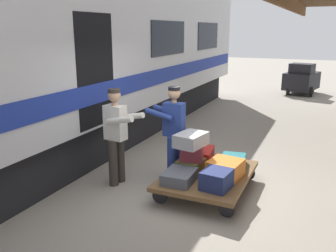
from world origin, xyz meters
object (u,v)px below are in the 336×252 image
object	(u,v)px
suitcase_slate_roller	(179,177)
porter_by_door	(117,134)
suitcase_gray_aluminum	(191,140)
suitcase_burgundy_valise	(192,153)
suitcase_red_plastic	(201,155)
suitcase_orange_carryall	(225,168)
suitcase_navy_fabric	(216,179)
porter_in_overalls	(173,130)
baggage_tug	(302,79)
suitcase_teal_softside	(233,161)
luggage_cart	(208,176)
train_car	(31,62)
suitcase_olive_duffel	(191,165)

from	to	relation	value
suitcase_slate_roller	porter_by_door	xyz separation A→B (m)	(1.24, -0.16, 0.52)
suitcase_gray_aluminum	porter_by_door	world-z (taller)	porter_by_door
suitcase_burgundy_valise	suitcase_red_plastic	bearing A→B (deg)	-88.95
porter_by_door	suitcase_orange_carryall	bearing A→B (deg)	-169.08
suitcase_navy_fabric	porter_in_overalls	xyz separation A→B (m)	(1.06, -0.79, 0.47)
porter_in_overalls	baggage_tug	world-z (taller)	porter_in_overalls
suitcase_teal_softside	luggage_cart	bearing A→B (deg)	59.51
suitcase_red_plastic	baggage_tug	bearing A→B (deg)	-95.25
suitcase_slate_roller	suitcase_red_plastic	bearing A→B (deg)	-90.00
suitcase_slate_roller	train_car	bearing A→B (deg)	-7.39
suitcase_teal_softside	suitcase_gray_aluminum	xyz separation A→B (m)	(0.61, 0.53, 0.48)
suitcase_slate_roller	suitcase_teal_softside	bearing A→B (deg)	-120.49
suitcase_orange_carryall	suitcase_burgundy_valise	world-z (taller)	suitcase_burgundy_valise
suitcase_red_plastic	suitcase_navy_fabric	distance (m)	1.20
luggage_cart	suitcase_olive_duffel	distance (m)	0.34
luggage_cart	baggage_tug	bearing A→B (deg)	-93.39
suitcase_teal_softside	suitcase_red_plastic	bearing A→B (deg)	0.00
porter_in_overalls	suitcase_gray_aluminum	bearing A→B (deg)	147.49
suitcase_navy_fabric	baggage_tug	size ratio (longest dim) A/B	0.24
suitcase_slate_roller	suitcase_teal_softside	size ratio (longest dim) A/B	1.01
suitcase_orange_carryall	suitcase_burgundy_valise	bearing A→B (deg)	-1.93
suitcase_olive_duffel	baggage_tug	world-z (taller)	baggage_tug
train_car	suitcase_burgundy_valise	distance (m)	3.60
suitcase_slate_roller	baggage_tug	world-z (taller)	baggage_tug
luggage_cart	suitcase_slate_roller	distance (m)	0.61
luggage_cart	suitcase_orange_carryall	xyz separation A→B (m)	(-0.30, -0.00, 0.18)
train_car	suitcase_teal_softside	size ratio (longest dim) A/B	32.27
porter_in_overalls	porter_by_door	distance (m)	1.01
suitcase_olive_duffel	porter_in_overalls	xyz separation A→B (m)	(0.45, -0.27, 0.51)
baggage_tug	suitcase_burgundy_valise	bearing A→B (deg)	85.04
suitcase_navy_fabric	suitcase_gray_aluminum	world-z (taller)	suitcase_gray_aluminum
suitcase_red_plastic	suitcase_teal_softside	xyz separation A→B (m)	(-0.61, 0.00, -0.03)
suitcase_slate_roller	suitcase_burgundy_valise	bearing A→B (deg)	-90.97
train_car	baggage_tug	bearing A→B (deg)	-111.28
train_car	suitcase_orange_carryall	world-z (taller)	train_car
suitcase_orange_carryall	suitcase_gray_aluminum	world-z (taller)	suitcase_gray_aluminum
luggage_cart	baggage_tug	size ratio (longest dim) A/B	0.99
suitcase_navy_fabric	baggage_tug	distance (m)	11.31
suitcase_olive_duffel	suitcase_burgundy_valise	distance (m)	0.23
suitcase_teal_softside	porter_by_door	world-z (taller)	porter_by_door
luggage_cart	suitcase_orange_carryall	bearing A→B (deg)	-180.00
suitcase_slate_roller	luggage_cart	bearing A→B (deg)	-120.49
suitcase_slate_roller	suitcase_navy_fabric	xyz separation A→B (m)	(-0.61, 0.00, 0.06)
luggage_cart	train_car	bearing A→B (deg)	1.41
suitcase_navy_fabric	suitcase_olive_duffel	bearing A→B (deg)	-40.34
suitcase_orange_carryall	suitcase_burgundy_valise	distance (m)	0.63
train_car	suitcase_orange_carryall	size ratio (longest dim) A/B	35.58
suitcase_red_plastic	suitcase_navy_fabric	xyz separation A→B (m)	(-0.61, 1.03, 0.03)
luggage_cart	suitcase_slate_roller	world-z (taller)	suitcase_slate_roller
suitcase_orange_carryall	suitcase_burgundy_valise	xyz separation A→B (m)	(0.60, -0.02, 0.19)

